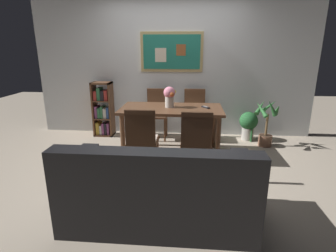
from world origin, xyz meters
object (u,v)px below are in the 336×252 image
(dining_chair_near_left, at_px, (142,136))
(flower_vase, at_px, (170,95))
(dining_chair_far_right, at_px, (194,110))
(potted_ivy, at_px, (248,124))
(dining_table, at_px, (171,114))
(dining_chair_near_right, at_px, (196,139))
(potted_palm, at_px, (266,125))
(dining_chair_far_left, at_px, (157,109))
(leather_couch, at_px, (158,193))
(tv_remote, at_px, (206,107))
(bookshelf, at_px, (103,111))

(dining_chair_near_left, height_order, flower_vase, flower_vase)
(dining_chair_far_right, bearing_deg, dining_chair_near_left, -114.23)
(dining_chair_far_right, xyz_separation_m, potted_ivy, (0.99, -0.02, -0.24))
(dining_table, distance_m, dining_chair_far_right, 0.88)
(potted_ivy, bearing_deg, dining_chair_near_left, -137.71)
(dining_chair_near_right, distance_m, potted_ivy, 1.88)
(dining_chair_near_right, bearing_deg, potted_palm, 46.56)
(dining_chair_far_left, relative_size, dining_chair_near_right, 1.00)
(dining_chair_near_right, relative_size, leather_couch, 0.51)
(flower_vase, xyz_separation_m, tv_remote, (0.56, -0.00, -0.17))
(dining_chair_far_left, height_order, leather_couch, dining_chair_far_left)
(dining_chair_far_right, relative_size, potted_ivy, 1.58)
(dining_chair_far_left, distance_m, potted_palm, 1.94)
(dining_table, relative_size, dining_chair_far_right, 1.71)
(dining_chair_far_left, xyz_separation_m, potted_ivy, (1.68, -0.00, -0.24))
(bookshelf, relative_size, potted_ivy, 1.78)
(dining_table, xyz_separation_m, tv_remote, (0.52, 0.03, 0.11))
(dining_chair_near_left, distance_m, leather_couch, 1.08)
(dining_table, bearing_deg, bookshelf, 148.87)
(dining_chair_near_right, height_order, dining_chair_far_right, same)
(potted_palm, distance_m, flower_vase, 1.77)
(dining_chair_far_left, relative_size, flower_vase, 2.85)
(tv_remote, bearing_deg, dining_chair_far_right, 101.67)
(leather_couch, bearing_deg, dining_chair_far_right, 81.79)
(dining_chair_far_left, height_order, bookshelf, bookshelf)
(flower_vase, bearing_deg, dining_table, -47.65)
(dining_chair_near_right, distance_m, tv_remote, 0.88)
(dining_table, bearing_deg, leather_couch, -90.02)
(dining_chair_far_left, bearing_deg, dining_chair_far_right, 1.00)
(dining_chair_near_left, distance_m, dining_chair_far_left, 1.54)
(dining_chair_near_right, xyz_separation_m, dining_chair_far_right, (-0.01, 1.60, 0.00))
(potted_palm, height_order, tv_remote, potted_palm)
(potted_palm, bearing_deg, leather_couch, -125.43)
(dining_chair_far_left, relative_size, tv_remote, 5.98)
(bookshelf, xyz_separation_m, flower_vase, (1.33, -0.79, 0.46))
(flower_vase, bearing_deg, bookshelf, 149.36)
(leather_couch, xyz_separation_m, potted_ivy, (1.36, 2.54, -0.01))
(leather_couch, xyz_separation_m, flower_vase, (-0.03, 1.79, 0.63))
(dining_chair_near_right, xyz_separation_m, potted_palm, (1.22, 1.28, -0.16))
(dining_table, relative_size, dining_chair_near_left, 1.71)
(dining_chair_near_left, bearing_deg, potted_ivy, 42.29)
(dining_table, distance_m, tv_remote, 0.54)
(dining_chair_far_right, bearing_deg, flower_vase, -117.76)
(dining_chair_near_right, xyz_separation_m, leather_couch, (-0.37, -0.95, -0.23))
(dining_chair_far_left, height_order, dining_chair_far_right, same)
(bookshelf, bearing_deg, flower_vase, -30.64)
(leather_couch, relative_size, flower_vase, 5.65)
(leather_couch, distance_m, bookshelf, 2.92)
(dining_chair_far_right, bearing_deg, bookshelf, 178.98)
(dining_table, height_order, dining_chair_far_right, dining_chair_far_right)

